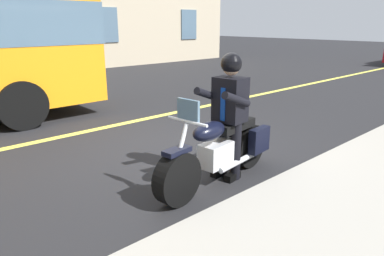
{
  "coord_description": "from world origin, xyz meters",
  "views": [
    {
      "loc": [
        3.57,
        4.44,
        2.11
      ],
      "look_at": [
        0.56,
        1.09,
        0.75
      ],
      "focal_mm": 32.77,
      "sensor_mm": 36.0,
      "label": 1
    }
  ],
  "objects": [
    {
      "name": "ground_plane",
      "position": [
        0.0,
        0.0,
        0.0
      ],
      "size": [
        80.0,
        80.0,
        0.0
      ],
      "primitive_type": "plane",
      "color": "black"
    },
    {
      "name": "lane_center_stripe",
      "position": [
        0.0,
        -2.0,
        0.01
      ],
      "size": [
        60.0,
        0.16,
        0.01
      ],
      "primitive_type": "cube",
      "color": "#E5DB4C",
      "rests_on": "ground_plane"
    },
    {
      "name": "motorcycle_main",
      "position": [
        0.31,
        1.38,
        0.45
      ],
      "size": [
        2.22,
        0.77,
        1.26
      ],
      "color": "black",
      "rests_on": "ground_plane"
    },
    {
      "name": "rider_main",
      "position": [
        0.13,
        1.36,
        1.04
      ],
      "size": [
        0.67,
        0.6,
        1.74
      ],
      "color": "black",
      "rests_on": "ground_plane"
    }
  ]
}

